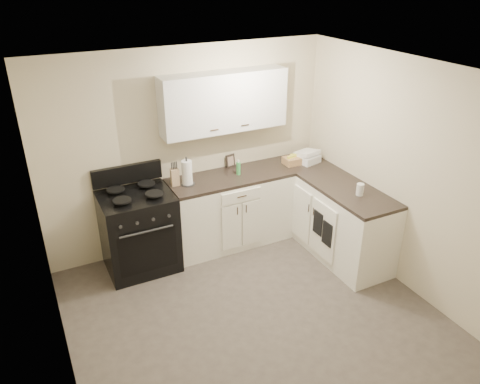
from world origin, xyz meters
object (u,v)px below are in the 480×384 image
wicker_basket (294,160)px  countertop_grill (307,159)px  paper_towel (187,173)px  stove (139,233)px  knife_block (175,177)px

wicker_basket → countertop_grill: 0.19m
paper_towel → stove: bearing=-176.9°
stove → countertop_grill: bearing=-0.6°
knife_block → paper_towel: 0.15m
wicker_basket → countertop_grill: bearing=-9.4°
stove → knife_block: size_ratio=4.81×
paper_towel → countertop_grill: bearing=-2.1°
stove → wicker_basket: bearing=0.2°
knife_block → countertop_grill: 1.81m
paper_towel → countertop_grill: 1.67m
countertop_grill → paper_towel: bearing=164.3°
stove → paper_towel: paper_towel is taller
paper_towel → wicker_basket: paper_towel is taller
stove → wicker_basket: 2.19m
knife_block → wicker_basket: (1.62, -0.07, -0.06)m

